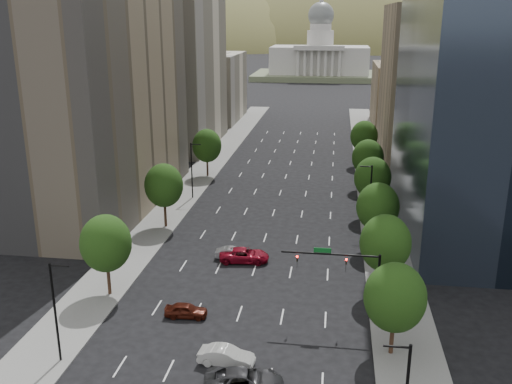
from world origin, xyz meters
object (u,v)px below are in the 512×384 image
at_px(traffic_signal, 351,272).
at_px(car_maroon, 186,310).
at_px(car_silver, 233,253).
at_px(car_red_far, 244,255).
at_px(capitol, 320,60).
at_px(car_white, 226,356).
at_px(car_dkgrey, 244,381).

xyz_separation_m(traffic_signal, car_maroon, (-15.50, -1.31, -4.47)).
height_order(car_silver, car_red_far, car_red_far).
height_order(traffic_signal, car_red_far, traffic_signal).
bearing_deg(car_silver, car_maroon, 168.22).
xyz_separation_m(car_silver, car_red_far, (1.50, -0.67, 0.13)).
distance_m(capitol, car_white, 228.31).
relative_size(car_white, car_maroon, 1.14).
height_order(traffic_signal, car_dkgrey, traffic_signal).
bearing_deg(car_red_far, car_white, 179.64).
height_order(car_white, car_silver, car_white).
xyz_separation_m(car_dkgrey, car_silver, (-5.34, 24.51, -0.17)).
distance_m(traffic_signal, car_red_far, 17.70).
bearing_deg(car_white, car_silver, 14.31).
bearing_deg(capitol, traffic_signal, -87.26).
distance_m(car_dkgrey, car_red_far, 24.14).
xyz_separation_m(traffic_signal, car_dkgrey, (-8.19, -11.61, -4.32)).
bearing_deg(capitol, car_white, -89.91).
relative_size(traffic_signal, car_maroon, 2.22).
relative_size(car_white, car_silver, 1.13).
bearing_deg(car_dkgrey, car_white, 25.15).
distance_m(car_dkgrey, car_maroon, 12.63).
bearing_deg(car_maroon, traffic_signal, -88.13).
bearing_deg(car_white, capitol, 5.49).
bearing_deg(car_dkgrey, traffic_signal, -42.43).
bearing_deg(traffic_signal, car_maroon, -175.16).
distance_m(car_white, car_red_far, 20.77).
bearing_deg(car_red_far, traffic_signal, -140.94).
xyz_separation_m(traffic_signal, car_white, (-10.18, -8.46, -4.40)).
height_order(traffic_signal, car_maroon, traffic_signal).
distance_m(traffic_signal, car_white, 13.95).
relative_size(capitol, car_dkgrey, 9.75).
bearing_deg(car_silver, car_dkgrey, -171.57).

